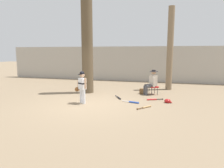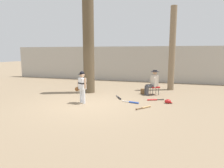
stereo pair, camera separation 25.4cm
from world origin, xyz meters
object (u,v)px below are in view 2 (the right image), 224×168
Objects in this scene: bat_black_composite at (119,98)px; bat_blue_youth at (132,102)px; young_ballplayer at (82,85)px; folding_stool at (154,87)px; tree_near_player at (89,45)px; tree_behind_spectator at (172,52)px; handbag_beside_stool at (144,92)px; bat_red_barrel at (153,100)px; seated_spectator at (153,82)px; batting_helmet_red at (168,101)px; bat_wood_tan at (145,107)px.

bat_black_composite is 0.99m from bat_blue_youth.
young_ballplayer reaches higher than folding_stool.
tree_near_player is 1.20× the size of tree_behind_spectator.
bat_red_barrel is (0.56, -1.22, -0.10)m from handbag_beside_stool.
young_ballplayer is 1.87m from bat_black_composite.
young_ballplayer is at bearing -154.46° from bat_red_barrel.
bat_black_composite is at bearing 45.58° from young_ballplayer.
bat_red_barrel is at bearing -86.03° from folding_stool.
folding_stool reaches higher than bat_red_barrel.
batting_helmet_red is at bearing -62.72° from seated_spectator.
tree_behind_spectator is at bearing 77.38° from bat_red_barrel.
tree_behind_spectator reaches higher than folding_stool.
folding_stool reaches higher than batting_helmet_red.
tree_near_player is 16.04× the size of handbag_beside_stool.
bat_red_barrel is (3.34, -0.87, -2.35)m from tree_near_player.
bat_blue_youth is (-0.77, -0.72, 0.00)m from bat_red_barrel.
folding_stool is 2.59m from bat_wood_tan.
tree_behind_spectator reaches higher than bat_black_composite.
bat_black_composite is (-1.34, -1.25, -0.61)m from seated_spectator.
bat_black_composite is 0.93× the size of bat_blue_youth.
bat_black_composite is 0.96× the size of bat_red_barrel.
seated_spectator reaches higher than handbag_beside_stool.
handbag_beside_stool is at bearing 49.42° from young_ballplayer.
tree_behind_spectator reaches higher than batting_helmet_red.
tree_behind_spectator is 13.32× the size of handbag_beside_stool.
handbag_beside_stool is (-0.39, 0.04, -0.51)m from seated_spectator.
bat_wood_tan is 0.85m from bat_blue_youth.
tree_near_player is 4.45m from tree_behind_spectator.
young_ballplayer is (-3.36, -4.14, -1.30)m from tree_behind_spectator.
bat_red_barrel is (-0.63, -2.83, -2.01)m from tree_behind_spectator.
bat_wood_tan and bat_red_barrel have the same top height.
bat_blue_youth is at bearing -96.09° from handbag_beside_stool.
bat_wood_tan is 1.28m from batting_helmet_red.
tree_behind_spectator is at bearing 50.92° from young_ballplayer.
batting_helmet_red is at bearing -52.91° from handbag_beside_stool.
bat_blue_youth is (-0.60, 0.61, 0.00)m from bat_wood_tan.
batting_helmet_red is at bearing 52.32° from bat_wood_tan.
folding_stool is 1.96m from bat_black_composite.
tree_behind_spectator is at bearing 68.44° from bat_blue_youth.
tree_behind_spectator is 3.77× the size of seated_spectator.
tree_behind_spectator is at bearing 26.36° from tree_near_player.
folding_stool is at bearing 88.02° from bat_wood_tan.
bat_red_barrel is at bearing 82.54° from bat_wood_tan.
bat_black_composite is 1.08× the size of bat_wood_tan.
tree_near_player is 3.82m from bat_blue_youth.
batting_helmet_red is at bearing -16.74° from tree_near_player.
seated_spectator is (2.55, 2.49, -0.10)m from young_ballplayer.
young_ballplayer is 2.16m from bat_blue_youth.
tree_behind_spectator is 3.53m from bat_red_barrel.
seated_spectator is 1.69× the size of bat_blue_youth.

